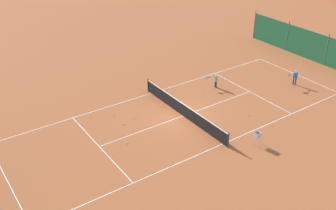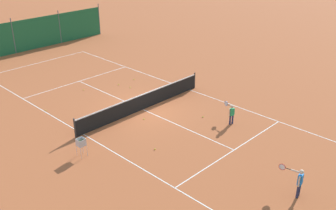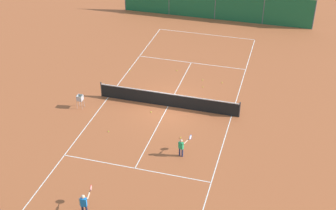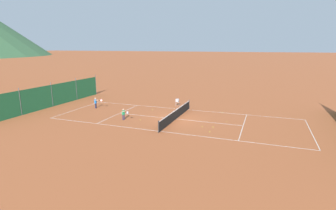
% 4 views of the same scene
% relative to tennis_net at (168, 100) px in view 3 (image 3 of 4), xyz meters
% --- Properties ---
extents(ground_plane, '(600.00, 600.00, 0.00)m').
position_rel_tennis_net_xyz_m(ground_plane, '(0.00, 0.00, -0.50)').
color(ground_plane, '#A8542D').
extents(court_line_markings, '(8.25, 23.85, 0.01)m').
position_rel_tennis_net_xyz_m(court_line_markings, '(0.00, 0.00, -0.50)').
color(court_line_markings, white).
rests_on(court_line_markings, ground).
extents(tennis_net, '(9.18, 0.08, 1.06)m').
position_rel_tennis_net_xyz_m(tennis_net, '(0.00, 0.00, 0.00)').
color(tennis_net, '#2D2D2D').
rests_on(tennis_net, ground).
extents(windscreen_fence_near, '(17.28, 0.08, 2.90)m').
position_rel_tennis_net_xyz_m(windscreen_fence_near, '(-0.00, -15.50, 0.81)').
color(windscreen_fence_near, '#1E6038').
rests_on(windscreen_fence_near, ground).
extents(player_far_baseline, '(0.59, 0.89, 1.10)m').
position_rel_tennis_net_xyz_m(player_far_baseline, '(-2.10, 4.67, 0.15)').
color(player_far_baseline, '#23284C').
rests_on(player_far_baseline, ground).
extents(player_near_service, '(0.41, 1.06, 1.24)m').
position_rel_tennis_net_xyz_m(player_near_service, '(1.12, 10.18, 0.22)').
color(player_near_service, '#23284C').
rests_on(player_near_service, ground).
extents(tennis_ball_mid_court, '(0.07, 0.07, 0.07)m').
position_rel_tennis_net_xyz_m(tennis_ball_mid_court, '(-2.79, -3.93, -0.47)').
color(tennis_ball_mid_court, '#CCE033').
rests_on(tennis_ball_mid_court, ground).
extents(tennis_ball_near_corner, '(0.07, 0.07, 0.07)m').
position_rel_tennis_net_xyz_m(tennis_ball_near_corner, '(3.99, -3.87, -0.47)').
color(tennis_ball_near_corner, '#CCE033').
rests_on(tennis_ball_near_corner, ground).
extents(tennis_ball_far_corner, '(0.07, 0.07, 0.07)m').
position_rel_tennis_net_xyz_m(tennis_ball_far_corner, '(2.60, 3.68, -0.47)').
color(tennis_ball_far_corner, '#CCE033').
rests_on(tennis_ball_far_corner, ground).
extents(tennis_ball_alley_left, '(0.07, 0.07, 0.07)m').
position_rel_tennis_net_xyz_m(tennis_ball_alley_left, '(0.70, -4.85, -0.47)').
color(tennis_ball_alley_left, '#CCE033').
rests_on(tennis_ball_alley_left, ground).
extents(tennis_ball_by_net_left, '(0.07, 0.07, 0.07)m').
position_rel_tennis_net_xyz_m(tennis_ball_by_net_left, '(0.82, 0.99, -0.47)').
color(tennis_ball_by_net_left, '#CCE033').
rests_on(tennis_ball_by_net_left, ground).
extents(tennis_ball_service_box, '(0.07, 0.07, 0.07)m').
position_rel_tennis_net_xyz_m(tennis_ball_service_box, '(-1.41, -3.94, -0.47)').
color(tennis_ball_service_box, '#CCE033').
rests_on(tennis_ball_service_box, ground).
extents(tennis_ball_by_net_right, '(0.07, 0.07, 0.07)m').
position_rel_tennis_net_xyz_m(tennis_ball_by_net_right, '(-1.64, 3.13, -0.47)').
color(tennis_ball_by_net_right, '#CCE033').
rests_on(tennis_ball_by_net_right, ground).
extents(tennis_ball_alley_right, '(0.07, 0.07, 0.07)m').
position_rel_tennis_net_xyz_m(tennis_ball_alley_right, '(-1.63, -3.00, -0.47)').
color(tennis_ball_alley_right, '#CCE033').
rests_on(tennis_ball_alley_right, ground).
extents(ball_hopper, '(0.36, 0.36, 0.89)m').
position_rel_tennis_net_xyz_m(ball_hopper, '(5.30, 1.65, 0.16)').
color(ball_hopper, '#B7B7BC').
rests_on(ball_hopper, ground).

